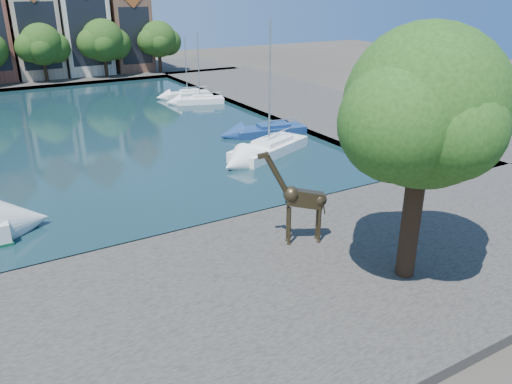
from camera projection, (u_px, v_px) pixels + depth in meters
ground at (169, 241)px, 25.82m from camera, size 160.00×160.00×0.00m
water_basin at (73, 133)px, 45.02m from camera, size 38.00×50.00×0.08m
near_quay at (232, 305)px, 20.13m from camera, size 50.00×14.00×0.50m
far_quay at (26, 79)px, 70.57m from camera, size 60.00×16.00×0.50m
right_quay at (301, 101)px, 56.55m from camera, size 14.00×52.00×0.50m
plane_tree at (427, 113)px, 19.24m from camera, size 8.32×6.40×10.62m
townhouse_east_inner at (32, 23)px, 68.65m from camera, size 5.94×9.18×15.79m
townhouse_east_mid at (81, 18)px, 71.52m from camera, size 6.43×9.18×16.65m
townhouse_east_end at (126, 24)px, 74.92m from camera, size 5.44×9.18×14.43m
far_tree_mid_east at (43, 46)px, 65.28m from camera, size 7.02×5.40×7.52m
far_tree_east at (104, 42)px, 68.96m from camera, size 7.54×5.80×7.84m
far_tree_far_east at (159, 40)px, 72.73m from camera, size 6.76×5.20×7.36m
giraffe_statue at (300, 198)px, 23.80m from camera, size 3.19×1.51×4.72m
sailboat_right_a at (269, 146)px, 38.92m from camera, size 7.76×5.25×10.04m
sailboat_right_b at (269, 129)px, 44.23m from camera, size 6.64×3.25×8.93m
sailboat_right_c at (200, 99)px, 56.10m from camera, size 5.55×3.36×7.74m
sailboat_right_d at (187, 93)px, 59.16m from camera, size 5.38×2.57×7.07m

